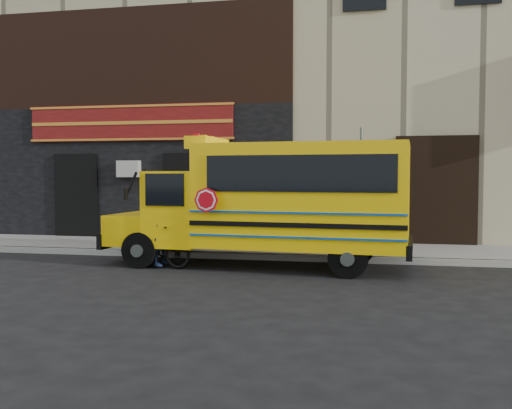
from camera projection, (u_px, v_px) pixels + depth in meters
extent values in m
plane|color=black|center=(255.00, 279.00, 11.28)|extent=(120.00, 120.00, 0.00)
cube|color=#9E9E98|center=(276.00, 257.00, 13.82)|extent=(40.00, 0.20, 0.15)
cube|color=slate|center=(285.00, 249.00, 15.29)|extent=(40.00, 3.00, 0.15)
cube|color=#B5AC88|center=(311.00, 65.00, 21.23)|extent=(20.00, 10.00, 12.00)
cube|color=black|center=(132.00, 172.00, 17.59)|extent=(10.00, 0.30, 4.00)
cube|color=#321A10|center=(131.00, 58.00, 17.41)|extent=(10.00, 0.28, 3.00)
cube|color=#580C0F|center=(130.00, 123.00, 17.34)|extent=(6.50, 0.12, 1.10)
cube|color=black|center=(77.00, 196.00, 17.84)|extent=(1.30, 0.10, 2.50)
cube|color=black|center=(187.00, 197.00, 17.12)|extent=(1.30, 0.10, 2.50)
cylinder|color=black|center=(140.00, 250.00, 12.67)|extent=(0.82, 0.34, 0.80)
cylinder|color=black|center=(175.00, 240.00, 14.49)|extent=(0.82, 0.34, 0.80)
cylinder|color=black|center=(348.00, 258.00, 11.42)|extent=(0.82, 0.34, 0.80)
cylinder|color=black|center=(358.00, 247.00, 13.25)|extent=(0.82, 0.34, 0.80)
cube|color=#FFC905|center=(142.00, 228.00, 13.68)|extent=(1.15, 2.07, 0.70)
cube|color=black|center=(121.00, 237.00, 13.84)|extent=(0.27, 2.05, 0.35)
cube|color=#FFC905|center=(184.00, 208.00, 13.36)|extent=(1.35, 2.18, 1.70)
cube|color=black|center=(161.00, 190.00, 13.49)|extent=(0.19, 1.80, 0.90)
cube|color=#FFC905|center=(304.00, 195.00, 12.57)|extent=(4.65, 2.53, 2.25)
cube|color=black|center=(410.00, 247.00, 12.01)|extent=(0.28, 2.20, 0.30)
cube|color=black|center=(298.00, 173.00, 11.45)|extent=(3.89, 0.33, 0.75)
cube|color=#FFC905|center=(208.00, 144.00, 13.12)|extent=(0.62, 1.63, 0.28)
cylinder|color=red|center=(206.00, 200.00, 11.81)|extent=(0.52, 0.07, 0.52)
cylinder|color=#464E49|center=(361.00, 195.00, 13.56)|extent=(0.07, 0.07, 3.19)
cube|color=red|center=(362.00, 153.00, 13.43)|extent=(0.12, 0.27, 0.40)
cube|color=white|center=(362.00, 174.00, 13.46)|extent=(0.12, 0.27, 0.35)
imported|color=black|center=(158.00, 245.00, 12.71)|extent=(1.74, 0.86, 1.01)
imported|color=#101B31|center=(161.00, 227.00, 12.73)|extent=(0.49, 0.70, 1.83)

